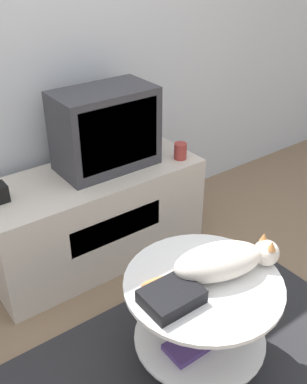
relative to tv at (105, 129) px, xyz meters
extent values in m
plane|color=#7F664C|center=(-0.22, -1.04, -0.76)|extent=(12.00, 12.00, 0.00)
cube|color=silver|center=(-0.22, 0.31, 0.54)|extent=(8.00, 0.05, 2.60)
cube|color=#28282B|center=(-0.22, -1.04, -0.75)|extent=(1.76, 1.14, 0.02)
cube|color=beige|center=(-0.12, -0.03, -0.49)|extent=(1.21, 0.49, 0.54)
cube|color=#B7AD9E|center=(-0.12, -0.27, -0.43)|extent=(0.55, 0.01, 0.15)
cube|color=#333338|center=(0.00, 0.00, 0.00)|extent=(0.53, 0.30, 0.43)
cube|color=black|center=(0.00, -0.14, 0.01)|extent=(0.46, 0.01, 0.34)
cylinder|color=#99332D|center=(0.38, -0.17, -0.17)|extent=(0.07, 0.07, 0.09)
cylinder|color=#B2B2B7|center=(-0.15, -0.97, -0.73)|extent=(0.27, 0.27, 0.01)
cylinder|color=#B7B7BC|center=(-0.15, -0.97, -0.52)|extent=(0.04, 0.04, 0.43)
cylinder|color=white|center=(-0.15, -0.97, -0.60)|extent=(0.56, 0.56, 0.01)
cylinder|color=white|center=(-0.15, -0.97, -0.30)|extent=(0.64, 0.64, 0.02)
cube|color=#51387A|center=(-0.22, -0.99, -0.58)|extent=(0.22, 0.13, 0.03)
cube|color=#1E664C|center=(-0.08, -0.95, -0.58)|extent=(0.17, 0.15, 0.01)
cube|color=black|center=(-0.32, -0.98, -0.26)|extent=(0.22, 0.16, 0.06)
ellipsoid|color=silver|center=(-0.08, -0.97, -0.22)|extent=(0.41, 0.28, 0.14)
sphere|color=silver|center=(0.13, -1.03, -0.23)|extent=(0.11, 0.11, 0.11)
cone|color=#D18447|center=(0.14, -1.00, -0.17)|extent=(0.04, 0.04, 0.04)
cone|color=#D18447|center=(0.12, -1.06, -0.17)|extent=(0.04, 0.04, 0.04)
ellipsoid|color=#D18447|center=(-0.31, -0.90, -0.26)|extent=(0.17, 0.09, 0.05)
camera|label=1|loc=(-1.11, -1.93, 0.92)|focal=42.00mm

